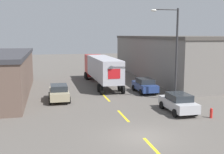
{
  "coord_description": "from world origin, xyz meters",
  "views": [
    {
      "loc": [
        -5.82,
        -16.39,
        6.52
      ],
      "look_at": [
        0.38,
        10.56,
        2.35
      ],
      "focal_mm": 45.0,
      "sensor_mm": 36.0,
      "label": 1
    }
  ],
  "objects_px": {
    "parked_car_left_far": "(59,92)",
    "parked_car_right_near": "(178,103)",
    "parked_car_right_mid": "(145,85)",
    "semi_truck": "(101,68)",
    "fire_hydrant": "(211,113)",
    "street_lamp": "(174,48)"
  },
  "relations": [
    {
      "from": "parked_car_right_mid",
      "to": "parked_car_left_far",
      "type": "distance_m",
      "value": 9.85
    },
    {
      "from": "street_lamp",
      "to": "fire_hydrant",
      "type": "distance_m",
      "value": 7.99
    },
    {
      "from": "parked_car_right_near",
      "to": "street_lamp",
      "type": "bearing_deg",
      "value": 71.36
    },
    {
      "from": "parked_car_right_near",
      "to": "fire_hydrant",
      "type": "relative_size",
      "value": 5.24
    },
    {
      "from": "parked_car_left_far",
      "to": "street_lamp",
      "type": "xyz_separation_m",
      "value": [
        11.1,
        -2.26,
        4.37
      ]
    },
    {
      "from": "parked_car_right_mid",
      "to": "fire_hydrant",
      "type": "bearing_deg",
      "value": -80.3
    },
    {
      "from": "street_lamp",
      "to": "parked_car_right_mid",
      "type": "bearing_deg",
      "value": 108.98
    },
    {
      "from": "parked_car_left_far",
      "to": "parked_car_right_near",
      "type": "distance_m",
      "value": 11.65
    },
    {
      "from": "semi_truck",
      "to": "parked_car_left_far",
      "type": "height_order",
      "value": "semi_truck"
    },
    {
      "from": "semi_truck",
      "to": "parked_car_right_near",
      "type": "xyz_separation_m",
      "value": [
        3.9,
        -14.48,
        -1.42
      ]
    },
    {
      "from": "parked_car_right_mid",
      "to": "parked_car_left_far",
      "type": "xyz_separation_m",
      "value": [
        -9.67,
        -1.91,
        0.0
      ]
    },
    {
      "from": "street_lamp",
      "to": "fire_hydrant",
      "type": "relative_size",
      "value": 11.1
    },
    {
      "from": "parked_car_right_near",
      "to": "street_lamp",
      "type": "relative_size",
      "value": 0.47
    },
    {
      "from": "parked_car_right_near",
      "to": "street_lamp",
      "type": "xyz_separation_m",
      "value": [
        1.43,
        4.25,
        4.37
      ]
    },
    {
      "from": "parked_car_right_mid",
      "to": "fire_hydrant",
      "type": "height_order",
      "value": "parked_car_right_mid"
    },
    {
      "from": "semi_truck",
      "to": "parked_car_right_near",
      "type": "height_order",
      "value": "semi_truck"
    },
    {
      "from": "semi_truck",
      "to": "fire_hydrant",
      "type": "bearing_deg",
      "value": -71.89
    },
    {
      "from": "parked_car_right_near",
      "to": "parked_car_left_far",
      "type": "bearing_deg",
      "value": 146.05
    },
    {
      "from": "parked_car_right_near",
      "to": "street_lamp",
      "type": "height_order",
      "value": "street_lamp"
    },
    {
      "from": "street_lamp",
      "to": "fire_hydrant",
      "type": "height_order",
      "value": "street_lamp"
    },
    {
      "from": "parked_car_right_near",
      "to": "street_lamp",
      "type": "distance_m",
      "value": 6.26
    },
    {
      "from": "fire_hydrant",
      "to": "parked_car_left_far",
      "type": "bearing_deg",
      "value": 143.06
    }
  ]
}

